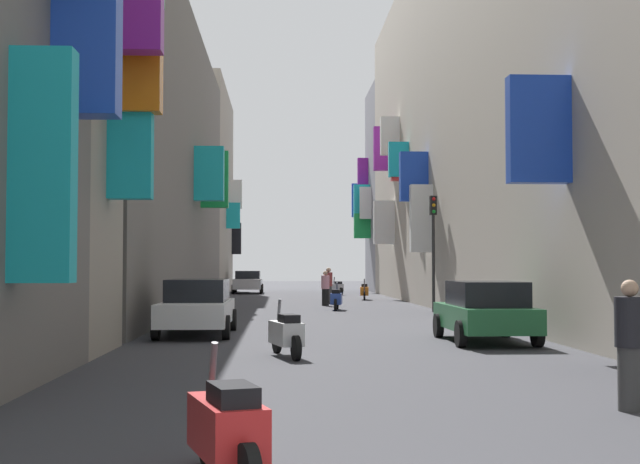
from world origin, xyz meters
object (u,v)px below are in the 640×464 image
object	(u,v)px
parked_car_green	(485,310)
scooter_silver	(337,288)
pedestrian_crossing	(329,286)
parked_car_silver	(248,281)
scooter_blue	(336,299)
traffic_light_near_corner	(433,233)
parked_car_white	(197,306)
scooter_red	(227,429)
scooter_white	(286,333)
pedestrian_near_left	(325,288)
pedestrian_near_right	(631,346)
scooter_orange	(364,291)

from	to	relation	value
parked_car_green	scooter_silver	bearing A→B (deg)	92.19
pedestrian_crossing	parked_car_green	bearing A→B (deg)	-83.06
parked_car_green	pedestrian_crossing	distance (m)	20.90
parked_car_silver	scooter_blue	size ratio (longest dim) A/B	2.51
scooter_silver	scooter_blue	world-z (taller)	same
scooter_silver	scooter_blue	distance (m)	18.38
parked_car_silver	traffic_light_near_corner	bearing A→B (deg)	-70.88
parked_car_green	parked_car_white	xyz separation A→B (m)	(-7.02, 2.52, 0.01)
scooter_blue	scooter_red	bearing A→B (deg)	-95.67
parked_car_white	scooter_white	world-z (taller)	parked_car_white
scooter_red	scooter_silver	xyz separation A→B (m)	(4.01, 45.87, 0.00)
scooter_blue	pedestrian_near_left	distance (m)	3.87
parked_car_white	scooter_blue	xyz separation A→B (m)	(4.48, 12.27, -0.30)
scooter_blue	parked_car_green	bearing A→B (deg)	-80.23
scooter_silver	pedestrian_crossing	world-z (taller)	pedestrian_crossing
pedestrian_crossing	traffic_light_near_corner	world-z (taller)	traffic_light_near_corner
scooter_red	scooter_silver	distance (m)	46.05
parked_car_silver	scooter_silver	distance (m)	6.88
parked_car_white	pedestrian_near_left	bearing A→B (deg)	75.29
parked_car_green	pedestrian_crossing	world-z (taller)	pedestrian_crossing
parked_car_green	pedestrian_near_right	size ratio (longest dim) A/B	2.47
parked_car_silver	scooter_orange	distance (m)	13.35
parked_car_white	parked_car_silver	world-z (taller)	parked_car_silver
pedestrian_crossing	pedestrian_near_left	xyz separation A→B (m)	(-0.27, -2.11, -0.08)
parked_car_green	parked_car_white	size ratio (longest dim) A/B	0.90
parked_car_green	scooter_blue	xyz separation A→B (m)	(-2.55, 14.79, -0.29)
pedestrian_near_left	scooter_silver	bearing A→B (deg)	84.00
scooter_red	scooter_blue	size ratio (longest dim) A/B	1.03
pedestrian_near_left	scooter_blue	bearing A→B (deg)	-86.36
traffic_light_near_corner	parked_car_green	bearing A→B (deg)	-95.17
parked_car_silver	scooter_red	xyz separation A→B (m)	(1.74, -49.63, -0.32)
parked_car_green	parked_car_silver	distance (m)	37.54
scooter_blue	pedestrian_near_left	xyz separation A→B (m)	(-0.25, 3.85, 0.32)
scooter_orange	scooter_blue	world-z (taller)	same
pedestrian_near_right	traffic_light_near_corner	bearing A→B (deg)	85.72
scooter_blue	traffic_light_near_corner	world-z (taller)	traffic_light_near_corner
parked_car_silver	pedestrian_crossing	distance (m)	16.75
scooter_blue	traffic_light_near_corner	distance (m)	4.85
parked_car_silver	pedestrian_near_right	xyz separation A→B (m)	(6.52, -46.33, 0.02)
pedestrian_crossing	pedestrian_near_right	size ratio (longest dim) A/B	1.07
scooter_orange	parked_car_white	bearing A→B (deg)	-106.35
scooter_red	pedestrian_crossing	distance (m)	33.61
parked_car_white	scooter_red	world-z (taller)	parked_car_white
scooter_red	pedestrian_near_left	world-z (taller)	pedestrian_near_left
scooter_red	pedestrian_near_left	size ratio (longest dim) A/B	1.16
parked_car_white	traffic_light_near_corner	xyz separation A→B (m)	(8.22, 10.67, 2.34)
scooter_orange	parked_car_green	bearing A→B (deg)	-89.26
parked_car_white	pedestrian_crossing	distance (m)	18.77
pedestrian_near_right	scooter_silver	bearing A→B (deg)	91.03
scooter_red	scooter_silver	world-z (taller)	same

